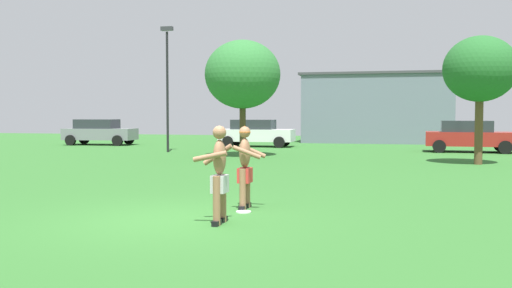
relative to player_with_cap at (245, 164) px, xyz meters
name	(u,v)px	position (x,y,z in m)	size (l,w,h in m)	color
ground_plane	(172,220)	(-0.98, -1.48, -0.92)	(80.00, 80.00, 0.00)	#2D6628
player_with_cap	(245,164)	(0.00, 0.00, 0.00)	(0.58, 0.62, 1.68)	black
player_in_gray	(219,172)	(-0.04, -1.64, -0.01)	(0.60, 0.60, 1.72)	black
frisbee	(243,212)	(0.08, -0.42, -0.91)	(0.30, 0.30, 0.03)	white
car_white_near_post	(256,133)	(-4.98, 21.46, -0.10)	(4.31, 2.05, 1.58)	white
car_red_mid_lot	(469,136)	(6.55, 19.23, -0.10)	(4.38, 2.18, 1.58)	maroon
car_gray_far_end	(99,132)	(-14.83, 21.00, -0.10)	(4.42, 2.28, 1.58)	slate
lamp_post	(167,76)	(-8.15, 15.75, 2.87)	(0.60, 0.24, 6.25)	black
outbuilding_behind_lot	(377,108)	(1.73, 28.47, 1.39)	(9.99, 5.00, 4.62)	slate
tree_left_field	(243,75)	(-3.74, 13.80, 2.75)	(3.39, 3.39, 5.22)	#4C3823
tree_right_field	(480,70)	(6.01, 11.95, 2.66)	(2.73, 2.73, 4.86)	brown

